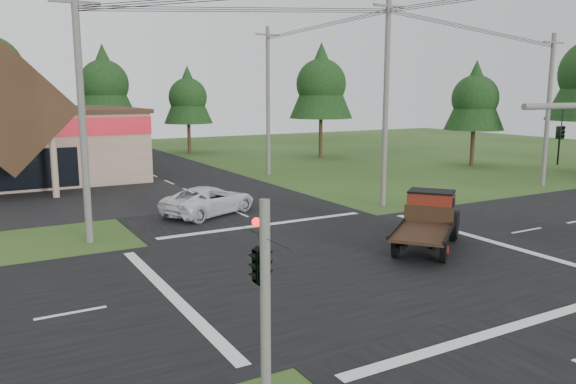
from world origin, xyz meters
TOP-DOWN VIEW (x-y plane):
  - ground at (0.00, 0.00)m, footprint 120.00×120.00m
  - road_ns at (0.00, 0.00)m, footprint 12.00×120.00m
  - road_ew at (0.00, 0.00)m, footprint 120.00×12.00m
  - traffic_signal_corner at (-7.50, -7.32)m, footprint 0.53×2.48m
  - utility_pole_nw at (-8.00, 8.00)m, footprint 2.00×0.30m
  - utility_pole_ne at (8.00, 8.00)m, footprint 2.00×0.30m
  - utility_pole_far at (22.00, 8.00)m, footprint 2.00×0.30m
  - utility_pole_n at (8.00, 22.00)m, footprint 2.00×0.30m
  - tree_row_d at (0.00, 42.00)m, footprint 6.16×6.16m
  - tree_row_e at (8.00, 40.00)m, footprint 5.04×5.04m
  - tree_side_ne at (18.00, 30.00)m, footprint 6.16×6.16m
  - tree_side_e_near at (26.00, 18.00)m, footprint 5.04×5.04m
  - antique_flatbed_truck at (3.75, 0.02)m, footprint 5.63×5.09m
  - white_pickup at (-1.44, 10.67)m, footprint 5.93×4.49m

SIDE VIEW (x-z plane):
  - ground at x=0.00m, z-range 0.00..0.00m
  - road_ns at x=0.00m, z-range 0.00..0.02m
  - road_ew at x=0.00m, z-range 0.00..0.02m
  - white_pickup at x=-1.44m, z-range 0.00..1.50m
  - antique_flatbed_truck at x=3.75m, z-range 0.00..2.31m
  - traffic_signal_corner at x=-7.50m, z-range 1.32..5.72m
  - utility_pole_far at x=22.00m, z-range 0.14..10.34m
  - utility_pole_nw at x=-8.00m, z-range 0.14..10.64m
  - utility_pole_n at x=8.00m, z-range 0.14..11.34m
  - utility_pole_ne at x=8.00m, z-range 0.14..11.64m
  - tree_row_e at x=8.00m, z-range 1.49..10.58m
  - tree_side_e_near at x=26.00m, z-range 1.49..10.58m
  - tree_row_d at x=0.00m, z-range 1.82..12.93m
  - tree_side_ne at x=18.00m, z-range 1.82..12.93m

